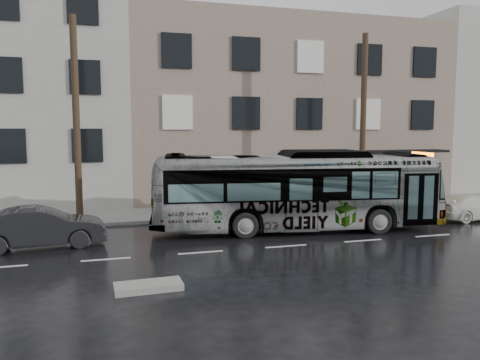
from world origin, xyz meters
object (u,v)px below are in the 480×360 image
(sign_post, at_px, (380,185))
(utility_pole_front, at_px, (363,123))
(white_sedan, at_px, (473,207))
(utility_pole_rear, at_px, (76,121))
(dark_sedan, at_px, (41,227))
(bus, at_px, (295,191))

(sign_post, bearing_deg, utility_pole_front, 180.00)
(white_sedan, bearing_deg, utility_pole_rear, 75.50)
(utility_pole_front, bearing_deg, dark_sedan, -167.00)
(bus, relative_size, white_sedan, 2.97)
(utility_pole_rear, xyz_separation_m, bus, (8.93, -3.22, -2.95))
(utility_pole_front, distance_m, sign_post, 3.48)
(sign_post, bearing_deg, dark_sedan, -167.85)
(utility_pole_rear, distance_m, dark_sedan, 5.37)
(bus, bearing_deg, sign_post, -54.63)
(utility_pole_front, height_order, bus, utility_pole_front)
(utility_pole_front, xyz_separation_m, utility_pole_rear, (-14.00, 0.00, 0.00))
(sign_post, relative_size, bus, 0.20)
(bus, xyz_separation_m, dark_sedan, (-10.10, -0.28, -0.95))
(utility_pole_front, height_order, white_sedan, utility_pole_front)
(utility_pole_rear, relative_size, bus, 0.74)
(utility_pole_front, height_order, utility_pole_rear, same)
(bus, distance_m, white_sedan, 9.22)
(utility_pole_rear, relative_size, white_sedan, 2.19)
(utility_pole_front, distance_m, white_sedan, 6.67)
(white_sedan, bearing_deg, dark_sedan, 86.45)
(sign_post, relative_size, white_sedan, 0.58)
(utility_pole_rear, bearing_deg, utility_pole_front, 0.00)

